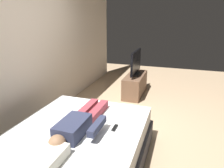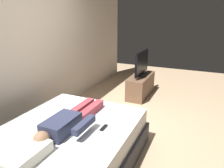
{
  "view_description": "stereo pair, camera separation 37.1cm",
  "coord_description": "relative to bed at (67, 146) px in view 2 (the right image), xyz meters",
  "views": [
    {
      "loc": [
        -2.82,
        -0.73,
        1.86
      ],
      "look_at": [
        0.51,
        0.39,
        0.69
      ],
      "focal_mm": 33.01,
      "sensor_mm": 36.0,
      "label": 1
    },
    {
      "loc": [
        -2.69,
        -1.07,
        1.86
      ],
      "look_at": [
        0.51,
        0.39,
        0.69
      ],
      "focal_mm": 33.01,
      "sensor_mm": 36.0,
      "label": 2
    }
  ],
  "objects": [
    {
      "name": "ground_plane",
      "position": [
        0.88,
        -0.39,
        -0.26
      ],
      "size": [
        10.0,
        10.0,
        0.0
      ],
      "primitive_type": "plane",
      "color": "tan"
    },
    {
      "name": "back_wall",
      "position": [
        1.28,
        1.27,
        1.14
      ],
      "size": [
        6.4,
        0.1,
        2.8
      ],
      "primitive_type": "cube",
      "color": "beige",
      "rests_on": "ground"
    },
    {
      "name": "bed",
      "position": [
        0.0,
        0.0,
        0.0
      ],
      "size": [
        1.97,
        1.64,
        0.54
      ],
      "color": "#333338",
      "rests_on": "ground"
    },
    {
      "name": "pillow",
      "position": [
        -0.66,
        0.0,
        0.34
      ],
      "size": [
        0.48,
        0.34,
        0.12
      ],
      "primitive_type": "cube",
      "color": "silver",
      "rests_on": "bed"
    },
    {
      "name": "person",
      "position": [
        0.03,
        -0.04,
        0.36
      ],
      "size": [
        1.26,
        0.46,
        0.18
      ],
      "color": "#2D334C",
      "rests_on": "bed"
    },
    {
      "name": "remote",
      "position": [
        0.18,
        -0.44,
        0.29
      ],
      "size": [
        0.15,
        0.04,
        0.02
      ],
      "primitive_type": "cube",
      "color": "black",
      "rests_on": "bed"
    },
    {
      "name": "tv_stand",
      "position": [
        2.78,
        -0.13,
        -0.01
      ],
      "size": [
        1.1,
        0.4,
        0.5
      ],
      "primitive_type": "cube",
      "color": "brown",
      "rests_on": "ground"
    },
    {
      "name": "tv",
      "position": [
        2.78,
        -0.13,
        0.52
      ],
      "size": [
        0.88,
        0.2,
        0.59
      ],
      "color": "black",
      "rests_on": "tv_stand"
    }
  ]
}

